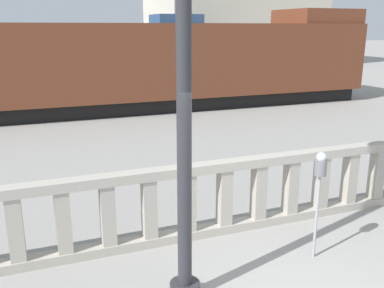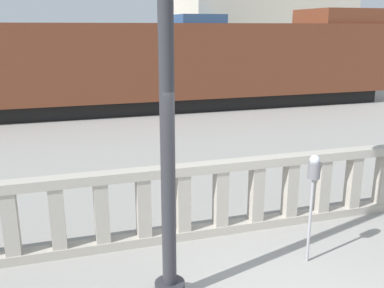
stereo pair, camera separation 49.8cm
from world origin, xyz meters
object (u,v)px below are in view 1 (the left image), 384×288
object	(u,v)px
parking_meter	(320,174)
train_near	(137,65)
lamppost	(184,30)
train_far	(8,51)

from	to	relation	value
parking_meter	train_near	distance (m)	11.87
lamppost	train_far	xyz separation A→B (m)	(-2.39, 23.56, -1.36)
lamppost	train_far	distance (m)	23.72
train_far	train_near	bearing A→B (deg)	-67.03
lamppost	parking_meter	distance (m)	2.78
train_near	train_far	xyz separation A→B (m)	(-4.86, 11.47, 0.02)
lamppost	parking_meter	bearing A→B (deg)	6.58
train_near	train_far	distance (m)	12.46
lamppost	train_near	xyz separation A→B (m)	(2.48, 12.09, -1.38)
train_near	lamppost	bearing A→B (deg)	-101.59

